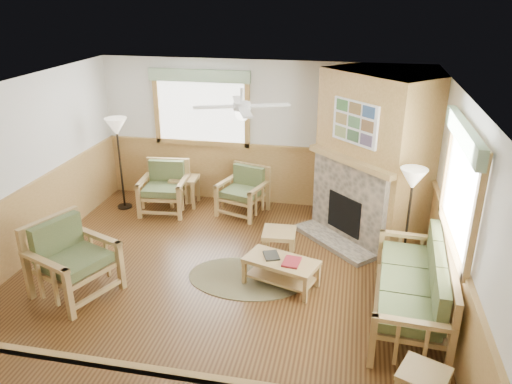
% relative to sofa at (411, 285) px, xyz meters
% --- Properties ---
extents(floor, '(6.00, 6.00, 0.01)m').
position_rel_sofa_xyz_m(floor, '(-2.55, 0.27, -0.49)').
color(floor, '#4F3016').
rests_on(floor, ground).
extents(ceiling, '(6.00, 6.00, 0.01)m').
position_rel_sofa_xyz_m(ceiling, '(-2.55, 0.27, 2.21)').
color(ceiling, white).
rests_on(ceiling, floor).
extents(wall_back, '(6.00, 0.02, 2.70)m').
position_rel_sofa_xyz_m(wall_back, '(-2.55, 3.27, 0.86)').
color(wall_back, white).
rests_on(wall_back, floor).
extents(wall_front, '(6.00, 0.02, 2.70)m').
position_rel_sofa_xyz_m(wall_front, '(-2.55, -2.73, 0.86)').
color(wall_front, white).
rests_on(wall_front, floor).
extents(wall_left, '(0.02, 6.00, 2.70)m').
position_rel_sofa_xyz_m(wall_left, '(-5.55, 0.27, 0.86)').
color(wall_left, white).
rests_on(wall_left, floor).
extents(wall_right, '(0.02, 6.00, 2.70)m').
position_rel_sofa_xyz_m(wall_right, '(0.45, 0.27, 0.86)').
color(wall_right, white).
rests_on(wall_right, floor).
extents(wainscot, '(6.00, 6.00, 1.10)m').
position_rel_sofa_xyz_m(wainscot, '(-2.55, 0.27, 0.06)').
color(wainscot, '#AA8145').
rests_on(wainscot, floor).
extents(fireplace, '(3.11, 3.11, 2.70)m').
position_rel_sofa_xyz_m(fireplace, '(-0.50, 2.32, 0.86)').
color(fireplace, '#AA8145').
rests_on(fireplace, floor).
extents(window_back, '(1.90, 0.16, 1.50)m').
position_rel_sofa_xyz_m(window_back, '(-3.65, 3.23, 2.04)').
color(window_back, white).
rests_on(window_back, wall_back).
extents(window_right, '(0.16, 1.90, 1.50)m').
position_rel_sofa_xyz_m(window_right, '(0.41, 0.07, 2.04)').
color(window_right, white).
rests_on(window_right, wall_right).
extents(ceiling_fan, '(1.59, 1.59, 0.36)m').
position_rel_sofa_xyz_m(ceiling_fan, '(-2.25, 0.57, 2.17)').
color(ceiling_fan, white).
rests_on(ceiling_fan, ceiling).
extents(sofa, '(2.17, 1.00, 0.97)m').
position_rel_sofa_xyz_m(sofa, '(0.00, 0.00, 0.00)').
color(sofa, '#A7844E').
rests_on(sofa, floor).
extents(armchair_back_left, '(0.89, 0.89, 0.91)m').
position_rel_sofa_xyz_m(armchair_back_left, '(-4.19, 2.47, -0.03)').
color(armchair_back_left, '#A7844E').
rests_on(armchair_back_left, floor).
extents(armchair_back_right, '(0.95, 0.95, 0.85)m').
position_rel_sofa_xyz_m(armchair_back_right, '(-2.75, 2.66, -0.06)').
color(armchair_back_right, '#A7844E').
rests_on(armchair_back_right, floor).
extents(armchair_left, '(1.19, 1.19, 1.03)m').
position_rel_sofa_xyz_m(armchair_left, '(-4.37, -0.33, 0.03)').
color(armchair_left, '#A7844E').
rests_on(armchair_left, floor).
extents(coffee_table, '(1.11, 0.78, 0.40)m').
position_rel_sofa_xyz_m(coffee_table, '(-1.68, 0.41, -0.29)').
color(coffee_table, '#A7844E').
rests_on(coffee_table, floor).
extents(end_table_chairs, '(0.53, 0.52, 0.56)m').
position_rel_sofa_xyz_m(end_table_chairs, '(-3.91, 2.82, -0.21)').
color(end_table_chairs, '#A7844E').
rests_on(end_table_chairs, floor).
extents(footstool, '(0.52, 0.52, 0.43)m').
position_rel_sofa_xyz_m(footstool, '(-1.84, 1.21, -0.27)').
color(footstool, '#A7844E').
rests_on(footstool, floor).
extents(braided_rug, '(1.68, 1.68, 0.01)m').
position_rel_sofa_xyz_m(braided_rug, '(-2.20, 0.48, -0.48)').
color(braided_rug, brown).
rests_on(braided_rug, floor).
extents(floor_lamp_left, '(0.52, 0.52, 1.74)m').
position_rel_sofa_xyz_m(floor_lamp_left, '(-5.00, 2.46, 0.38)').
color(floor_lamp_left, black).
rests_on(floor_lamp_left, floor).
extents(floor_lamp_right, '(0.38, 0.38, 1.62)m').
position_rel_sofa_xyz_m(floor_lamp_right, '(0.00, 1.10, 0.32)').
color(floor_lamp_right, black).
rests_on(floor_lamp_right, floor).
extents(book_red, '(0.25, 0.32, 0.03)m').
position_rel_sofa_xyz_m(book_red, '(-1.53, 0.36, -0.05)').
color(book_red, maroon).
rests_on(book_red, coffee_table).
extents(book_dark, '(0.28, 0.32, 0.03)m').
position_rel_sofa_xyz_m(book_dark, '(-1.83, 0.48, -0.06)').
color(book_dark, '#282821').
rests_on(book_dark, coffee_table).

